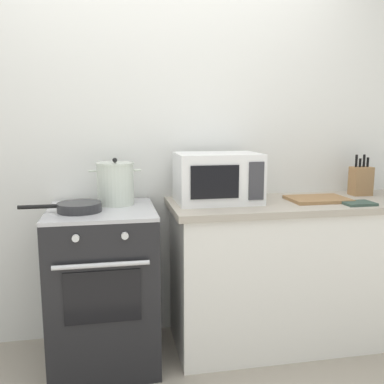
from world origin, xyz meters
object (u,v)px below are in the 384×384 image
at_px(microwave, 217,178).
at_px(stock_pot, 115,183).
at_px(frying_pan, 78,207).
at_px(cutting_board, 318,199).
at_px(oven_mitt, 358,203).
at_px(knife_block, 361,180).
at_px(stove, 104,286).

bearing_deg(microwave, stock_pot, 176.21).
relative_size(stock_pot, frying_pan, 0.69).
height_order(stock_pot, cutting_board, stock_pot).
relative_size(cutting_board, oven_mitt, 2.00).
bearing_deg(stock_pot, cutting_board, -5.47).
distance_m(microwave, oven_mitt, 0.85).
distance_m(stock_pot, frying_pan, 0.29).
distance_m(frying_pan, knife_block, 1.83).
bearing_deg(stock_pot, frying_pan, -140.07).
height_order(cutting_board, oven_mitt, cutting_board).
height_order(microwave, knife_block, microwave).
relative_size(microwave, cutting_board, 1.39).
height_order(frying_pan, microwave, microwave).
xyz_separation_m(stock_pot, microwave, (0.61, -0.04, 0.02)).
height_order(stock_pot, frying_pan, stock_pot).
distance_m(stove, stock_pot, 0.60).
bearing_deg(stove, cutting_board, 0.05).
bearing_deg(stock_pot, knife_block, 0.76).
xyz_separation_m(knife_block, oven_mitt, (-0.20, -0.30, -0.09)).
distance_m(stock_pot, microwave, 0.61).
xyz_separation_m(frying_pan, knife_block, (1.82, 0.19, 0.07)).
height_order(stock_pot, knife_block, stock_pot).
bearing_deg(frying_pan, microwave, 9.16).
height_order(stock_pot, oven_mitt, stock_pot).
relative_size(stock_pot, oven_mitt, 1.69).
bearing_deg(cutting_board, stove, -179.95).
bearing_deg(knife_block, oven_mitt, -123.83).
bearing_deg(oven_mitt, stove, 173.95).
distance_m(stove, microwave, 0.93).
bearing_deg(stove, microwave, 6.49).
bearing_deg(stove, frying_pan, -156.55).
bearing_deg(microwave, cutting_board, -7.09).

